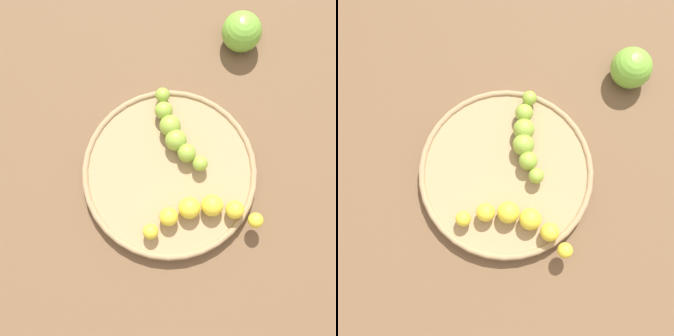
# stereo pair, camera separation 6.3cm
# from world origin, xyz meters

# --- Properties ---
(ground_plane) EXTENTS (2.40, 2.40, 0.00)m
(ground_plane) POSITION_xyz_m (0.00, 0.00, 0.00)
(ground_plane) COLOR brown
(fruit_bowl) EXTENTS (0.28, 0.28, 0.02)m
(fruit_bowl) POSITION_xyz_m (0.00, 0.00, 0.01)
(fruit_bowl) COLOR #A08259
(fruit_bowl) RESTS_ON ground_plane
(banana_green) EXTENTS (0.14, 0.08, 0.03)m
(banana_green) POSITION_xyz_m (-0.06, 0.01, 0.04)
(banana_green) COLOR #8CAD38
(banana_green) RESTS_ON fruit_bowl
(banana_yellow) EXTENTS (0.07, 0.18, 0.03)m
(banana_yellow) POSITION_xyz_m (0.07, 0.05, 0.04)
(banana_yellow) COLOR yellow
(banana_yellow) RESTS_ON fruit_bowl
(apple_green) EXTENTS (0.07, 0.07, 0.07)m
(apple_green) POSITION_xyz_m (-0.24, 0.12, 0.03)
(apple_green) COLOR #72B238
(apple_green) RESTS_ON ground_plane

